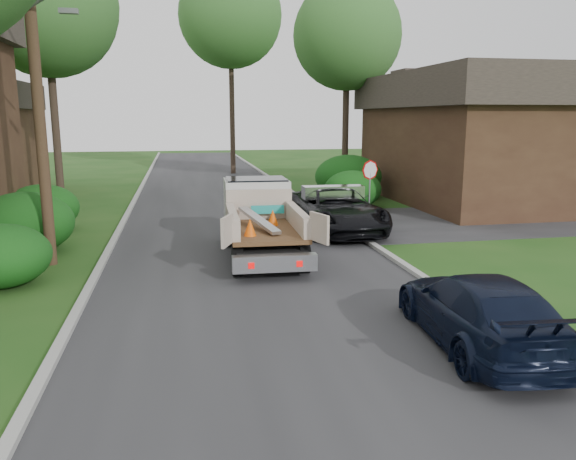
{
  "coord_description": "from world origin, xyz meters",
  "views": [
    {
      "loc": [
        -1.88,
        -11.24,
        4.05
      ],
      "look_at": [
        0.81,
        2.67,
        1.2
      ],
      "focal_mm": 35.0,
      "sensor_mm": 36.0,
      "label": 1
    }
  ],
  "objects_px": {
    "tree_left_far": "(46,5)",
    "navy_suv": "(479,310)",
    "flatbed_truck": "(260,214)",
    "stop_sign": "(370,178)",
    "tree_center_far": "(230,16)",
    "black_pickup": "(336,210)",
    "utility_pole": "(36,74)",
    "house_right": "(490,136)",
    "tree_right_far": "(347,36)"
  },
  "relations": [
    {
      "from": "utility_pole",
      "to": "tree_right_far",
      "type": "height_order",
      "value": "tree_right_far"
    },
    {
      "from": "black_pickup",
      "to": "navy_suv",
      "type": "relative_size",
      "value": 1.24
    },
    {
      "from": "house_right",
      "to": "tree_left_far",
      "type": "distance_m",
      "value": 21.52
    },
    {
      "from": "stop_sign",
      "to": "tree_center_far",
      "type": "distance_m",
      "value": 23.15
    },
    {
      "from": "tree_center_far",
      "to": "navy_suv",
      "type": "bearing_deg",
      "value": -87.7
    },
    {
      "from": "stop_sign",
      "to": "flatbed_truck",
      "type": "distance_m",
      "value": 5.88
    },
    {
      "from": "house_right",
      "to": "tree_right_far",
      "type": "relative_size",
      "value": 1.13
    },
    {
      "from": "stop_sign",
      "to": "tree_center_far",
      "type": "xyz_separation_m",
      "value": [
        -3.2,
        21.0,
        9.2
      ]
    },
    {
      "from": "house_right",
      "to": "black_pickup",
      "type": "bearing_deg",
      "value": -147.55
    },
    {
      "from": "house_right",
      "to": "stop_sign",
      "type": "bearing_deg",
      "value": -147.34
    },
    {
      "from": "tree_left_far",
      "to": "tree_right_far",
      "type": "xyz_separation_m",
      "value": [
        15.0,
        3.0,
        -0.5
      ]
    },
    {
      "from": "navy_suv",
      "to": "tree_left_far",
      "type": "bearing_deg",
      "value": -56.31
    },
    {
      "from": "house_right",
      "to": "tree_left_far",
      "type": "height_order",
      "value": "tree_left_far"
    },
    {
      "from": "navy_suv",
      "to": "utility_pole",
      "type": "bearing_deg",
      "value": -35.71
    },
    {
      "from": "stop_sign",
      "to": "tree_center_far",
      "type": "height_order",
      "value": "tree_center_far"
    },
    {
      "from": "utility_pole",
      "to": "black_pickup",
      "type": "relative_size",
      "value": 1.77
    },
    {
      "from": "black_pickup",
      "to": "utility_pole",
      "type": "bearing_deg",
      "value": -163.67
    },
    {
      "from": "house_right",
      "to": "utility_pole",
      "type": "bearing_deg",
      "value": -153.99
    },
    {
      "from": "flatbed_truck",
      "to": "black_pickup",
      "type": "bearing_deg",
      "value": 40.72
    },
    {
      "from": "tree_left_far",
      "to": "tree_right_far",
      "type": "relative_size",
      "value": 1.06
    },
    {
      "from": "stop_sign",
      "to": "house_right",
      "type": "bearing_deg",
      "value": 32.66
    },
    {
      "from": "tree_left_far",
      "to": "navy_suv",
      "type": "distance_m",
      "value": 23.79
    },
    {
      "from": "utility_pole",
      "to": "navy_suv",
      "type": "bearing_deg",
      "value": -40.42
    },
    {
      "from": "stop_sign",
      "to": "navy_suv",
      "type": "xyz_separation_m",
      "value": [
        -1.9,
        -11.5,
        -1.12
      ]
    },
    {
      "from": "flatbed_truck",
      "to": "tree_left_far",
      "type": "bearing_deg",
      "value": 127.0
    },
    {
      "from": "tree_center_far",
      "to": "stop_sign",
      "type": "bearing_deg",
      "value": -81.34
    },
    {
      "from": "utility_pole",
      "to": "black_pickup",
      "type": "distance_m",
      "value": 10.53
    },
    {
      "from": "black_pickup",
      "to": "house_right",
      "type": "bearing_deg",
      "value": 30.26
    },
    {
      "from": "house_right",
      "to": "tree_center_far",
      "type": "bearing_deg",
      "value": 124.51
    },
    {
      "from": "tree_left_far",
      "to": "flatbed_truck",
      "type": "height_order",
      "value": "tree_left_far"
    },
    {
      "from": "tree_left_far",
      "to": "navy_suv",
      "type": "height_order",
      "value": "tree_left_far"
    },
    {
      "from": "utility_pole",
      "to": "black_pickup",
      "type": "bearing_deg",
      "value": 18.52
    },
    {
      "from": "tree_left_far",
      "to": "tree_center_far",
      "type": "distance_m",
      "value": 16.22
    },
    {
      "from": "black_pickup",
      "to": "tree_left_far",
      "type": "bearing_deg",
      "value": 138.84
    },
    {
      "from": "tree_left_far",
      "to": "flatbed_truck",
      "type": "bearing_deg",
      "value": -55.14
    },
    {
      "from": "flatbed_truck",
      "to": "black_pickup",
      "type": "relative_size",
      "value": 1.01
    },
    {
      "from": "stop_sign",
      "to": "utility_pole",
      "type": "height_order",
      "value": "utility_pole"
    },
    {
      "from": "utility_pole",
      "to": "stop_sign",
      "type": "bearing_deg",
      "value": 20.62
    },
    {
      "from": "house_right",
      "to": "tree_left_far",
      "type": "relative_size",
      "value": 1.06
    },
    {
      "from": "tree_left_far",
      "to": "flatbed_truck",
      "type": "distance_m",
      "value": 16.01
    },
    {
      "from": "tree_right_far",
      "to": "stop_sign",
      "type": "bearing_deg",
      "value": -101.81
    },
    {
      "from": "tree_right_far",
      "to": "tree_center_far",
      "type": "relative_size",
      "value": 0.79
    },
    {
      "from": "stop_sign",
      "to": "navy_suv",
      "type": "height_order",
      "value": "stop_sign"
    },
    {
      "from": "navy_suv",
      "to": "house_right",
      "type": "bearing_deg",
      "value": -115.73
    },
    {
      "from": "stop_sign",
      "to": "tree_right_far",
      "type": "xyz_separation_m",
      "value": [
        2.3,
        11.0,
        6.7
      ]
    },
    {
      "from": "stop_sign",
      "to": "black_pickup",
      "type": "relative_size",
      "value": 0.44
    },
    {
      "from": "stop_sign",
      "to": "house_right",
      "type": "xyz_separation_m",
      "value": [
        7.8,
        5.0,
        1.38
      ]
    },
    {
      "from": "black_pickup",
      "to": "navy_suv",
      "type": "height_order",
      "value": "black_pickup"
    },
    {
      "from": "flatbed_truck",
      "to": "tree_center_far",
      "type": "bearing_deg",
      "value": 88.6
    },
    {
      "from": "stop_sign",
      "to": "house_right",
      "type": "distance_m",
      "value": 9.37
    }
  ]
}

